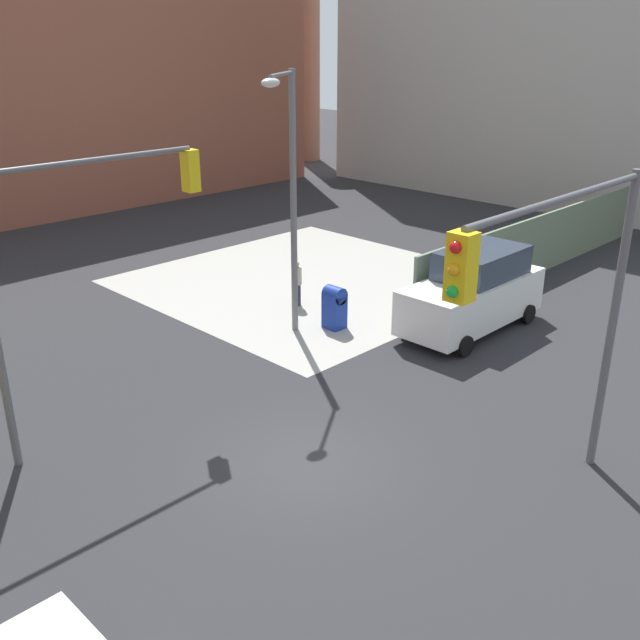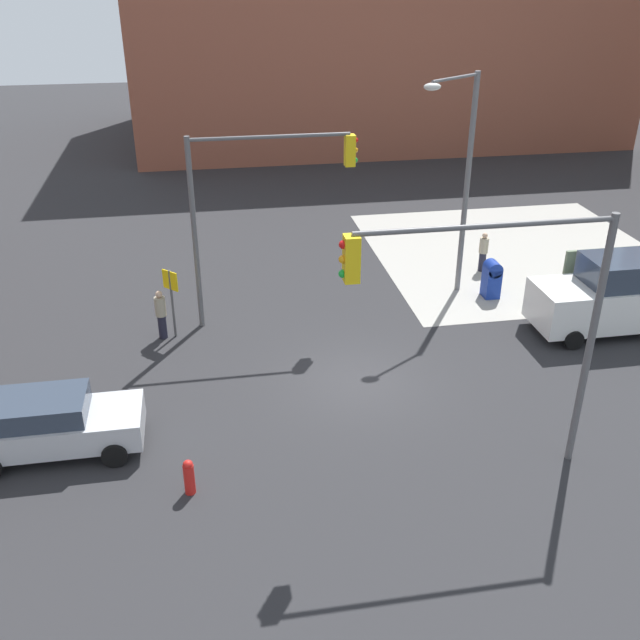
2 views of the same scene
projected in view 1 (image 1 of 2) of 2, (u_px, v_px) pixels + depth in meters
ground_plane at (305, 463)px, 15.86m from camera, size 120.00×120.00×0.00m
sidewalk_corner at (310, 281)px, 27.68m from camera, size 12.00×12.00×0.01m
construction_fence at (543, 243)px, 28.31m from camera, size 16.71×0.12×2.40m
building_loft_east at (593, 13)px, 43.49m from camera, size 20.00×24.00×20.36m
smokestack at (308, 47)px, 51.93m from camera, size 1.80×1.80×16.32m
traffic_signal_nw_corner at (80, 244)px, 15.49m from camera, size 5.47×0.36×6.50m
traffic_signal_se_corner at (566, 290)px, 12.60m from camera, size 6.13×0.36×6.50m
street_lamp_corner at (290, 187)px, 21.00m from camera, size 2.37×1.62×8.00m
mailbox_blue at (334, 306)px, 22.94m from camera, size 0.56×0.64×1.43m
van_white_delivery at (474, 292)px, 22.68m from camera, size 5.40×2.32×2.62m
pedestrian_crossing at (297, 283)px, 24.87m from camera, size 0.36×0.36×1.63m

